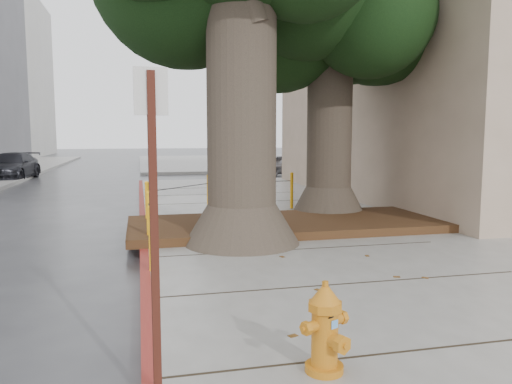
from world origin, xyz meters
TOP-DOWN VIEW (x-y plane):
  - ground at (0.00, 0.00)m, footprint 140.00×140.00m
  - sidewalk_far at (6.00, 30.00)m, footprint 16.00×20.00m
  - curb_red at (-2.00, 2.50)m, footprint 0.14×26.00m
  - planter_bed at (0.90, 3.90)m, footprint 6.40×2.60m
  - building_side_white at (16.00, 26.00)m, footprint 10.00×10.00m
  - building_side_grey at (22.00, 32.00)m, footprint 12.00×14.00m
  - tree_far at (2.64, 5.32)m, footprint 4.50×3.80m
  - bollard_ring at (-0.87, 4.38)m, footprint 3.79×5.39m
  - fire_hydrant at (-0.62, -2.19)m, footprint 0.41×0.41m
  - signpost at (-1.95, -2.24)m, footprint 0.24×0.06m
  - car_silver at (5.17, 18.37)m, footprint 3.29×1.59m
  - car_red at (11.49, 19.79)m, footprint 3.52×1.46m
  - car_dark at (-7.72, 18.87)m, footprint 2.06×4.37m

SIDE VIEW (x-z plane):
  - ground at x=0.00m, z-range 0.00..0.00m
  - sidewalk_far at x=6.00m, z-range 0.00..0.15m
  - curb_red at x=-2.00m, z-range -0.01..0.15m
  - planter_bed at x=0.90m, z-range 0.15..0.31m
  - fire_hydrant at x=-0.62m, z-range 0.14..0.89m
  - car_silver at x=5.17m, z-range 0.00..1.08m
  - car_red at x=11.49m, z-range 0.00..1.13m
  - car_dark at x=-7.72m, z-range 0.00..1.23m
  - bollard_ring at x=-0.87m, z-range 0.19..1.14m
  - signpost at x=-1.95m, z-range 0.31..2.68m
  - building_side_white at x=16.00m, z-range 0.00..9.00m
  - tree_far at x=2.64m, z-range 1.43..8.60m
  - building_side_grey at x=22.00m, z-range 0.00..12.00m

